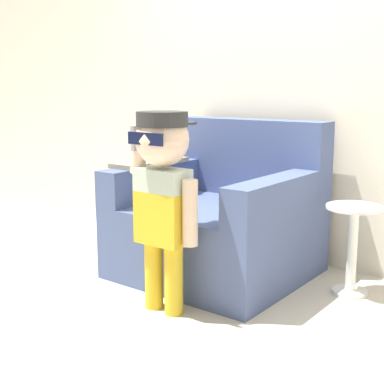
{
  "coord_description": "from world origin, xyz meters",
  "views": [
    {
      "loc": [
        1.81,
        -2.61,
        1.18
      ],
      "look_at": [
        -0.02,
        -0.22,
        0.6
      ],
      "focal_mm": 50.0,
      "sensor_mm": 36.0,
      "label": 1
    }
  ],
  "objects": [
    {
      "name": "wall_back",
      "position": [
        0.0,
        0.72,
        1.3
      ],
      "size": [
        10.0,
        0.05,
        2.6
      ],
      "color": "beige",
      "rests_on": "ground_plane"
    },
    {
      "name": "person_child",
      "position": [
        0.04,
        -0.54,
        0.71
      ],
      "size": [
        0.44,
        0.33,
        1.07
      ],
      "color": "gold",
      "rests_on": "ground_plane"
    },
    {
      "name": "ground_plane",
      "position": [
        0.0,
        0.0,
        0.0
      ],
      "size": [
        10.0,
        10.0,
        0.0
      ],
      "primitive_type": "plane",
      "color": "beige"
    },
    {
      "name": "side_table",
      "position": [
        0.75,
        0.31,
        0.32
      ],
      "size": [
        0.32,
        0.32,
        0.53
      ],
      "color": "white",
      "rests_on": "ground_plane"
    },
    {
      "name": "armchair",
      "position": [
        -0.07,
        0.16,
        0.34
      ],
      "size": [
        1.12,
        1.03,
        0.98
      ],
      "color": "#475684",
      "rests_on": "ground_plane"
    }
  ]
}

